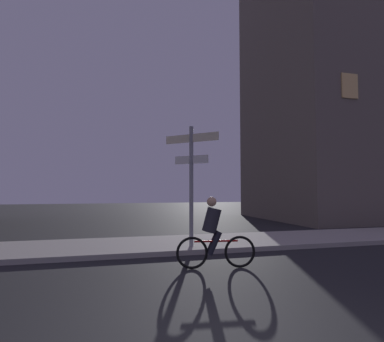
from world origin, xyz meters
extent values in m
cube|color=#9E9991|center=(0.00, 6.61, 0.07)|extent=(40.00, 2.94, 0.14)
cylinder|color=gray|center=(1.27, 5.77, 1.89)|extent=(0.12, 0.12, 3.51)
cube|color=beige|center=(1.27, 5.77, 3.30)|extent=(1.28, 1.28, 0.24)
cube|color=white|center=(1.27, 5.77, 2.66)|extent=(0.81, 0.81, 0.24)
torus|color=black|center=(1.81, 3.50, 0.36)|extent=(0.72, 0.16, 0.72)
torus|color=black|center=(0.72, 3.65, 0.36)|extent=(0.72, 0.16, 0.72)
cylinder|color=red|center=(1.27, 3.58, 0.61)|extent=(1.00, 0.18, 0.04)
cylinder|color=#26262D|center=(1.17, 3.59, 1.08)|extent=(0.49, 0.38, 0.61)
sphere|color=tan|center=(1.17, 3.59, 1.50)|extent=(0.22, 0.22, 0.22)
cylinder|color=black|center=(1.23, 3.67, 0.58)|extent=(0.35, 0.17, 0.55)
cylinder|color=black|center=(1.20, 3.50, 0.58)|extent=(0.35, 0.17, 0.55)
cube|color=#6B6056|center=(13.84, 13.56, 8.58)|extent=(11.40, 8.54, 17.15)
cube|color=#F2C672|center=(10.04, 9.25, 6.72)|extent=(0.90, 0.06, 1.20)
camera|label=1|loc=(-1.21, -3.44, 1.78)|focal=30.35mm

